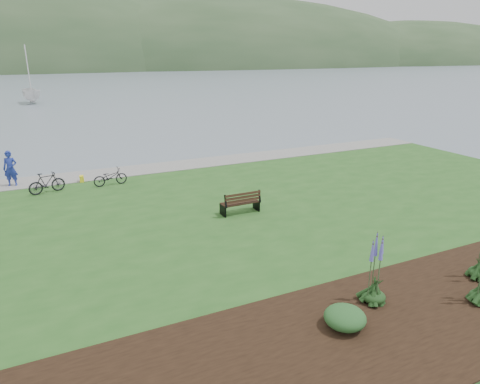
# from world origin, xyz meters

# --- Properties ---
(ground) EXTENTS (600.00, 600.00, 0.00)m
(ground) POSITION_xyz_m (0.00, 0.00, 0.00)
(ground) COLOR slate
(ground) RESTS_ON ground
(lawn) EXTENTS (34.00, 20.00, 0.40)m
(lawn) POSITION_xyz_m (0.00, -2.00, 0.20)
(lawn) COLOR #24531D
(lawn) RESTS_ON ground
(shoreline_path) EXTENTS (34.00, 2.20, 0.03)m
(shoreline_path) POSITION_xyz_m (0.00, 6.90, 0.42)
(shoreline_path) COLOR gray
(shoreline_path) RESTS_ON lawn
(garden_bed) EXTENTS (24.00, 4.40, 0.04)m
(garden_bed) POSITION_xyz_m (3.00, -9.80, 0.42)
(garden_bed) COLOR black
(garden_bed) RESTS_ON lawn
(far_hillside) EXTENTS (580.00, 80.00, 38.00)m
(far_hillside) POSITION_xyz_m (20.00, 170.00, 0.00)
(far_hillside) COLOR #2F4B2A
(far_hillside) RESTS_ON ground
(park_bench) EXTENTS (1.58, 0.65, 0.97)m
(park_bench) POSITION_xyz_m (-0.22, -1.57, 0.88)
(park_bench) COLOR black
(park_bench) RESTS_ON lawn
(person) EXTENTS (0.86, 0.70, 2.05)m
(person) POSITION_xyz_m (-8.66, 6.58, 1.43)
(person) COLOR navy
(person) RESTS_ON lawn
(bicycle_a) EXTENTS (0.72, 1.66, 0.85)m
(bicycle_a) POSITION_xyz_m (-4.32, 4.66, 0.82)
(bicycle_a) COLOR black
(bicycle_a) RESTS_ON lawn
(bicycle_b) EXTENTS (0.87, 1.69, 0.98)m
(bicycle_b) POSITION_xyz_m (-7.17, 4.68, 0.89)
(bicycle_b) COLOR black
(bicycle_b) RESTS_ON lawn
(sailboat) EXTENTS (10.34, 10.49, 24.15)m
(sailboat) POSITION_xyz_m (-7.31, 48.98, 0.00)
(sailboat) COLOR silver
(sailboat) RESTS_ON ground
(pannier) EXTENTS (0.23, 0.32, 0.32)m
(pannier) POSITION_xyz_m (-5.54, 5.89, 0.56)
(pannier) COLOR yellow
(pannier) RESTS_ON lawn
(echium_4) EXTENTS (0.62, 0.62, 2.30)m
(echium_4) POSITION_xyz_m (0.08, -8.91, 1.38)
(echium_4) COLOR #133312
(echium_4) RESTS_ON garden_bed
(shrub_0) EXTENTS (0.99, 0.99, 0.50)m
(shrub_0) POSITION_xyz_m (-1.28, -9.45, 0.69)
(shrub_0) COLOR #1E4C21
(shrub_0) RESTS_ON garden_bed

